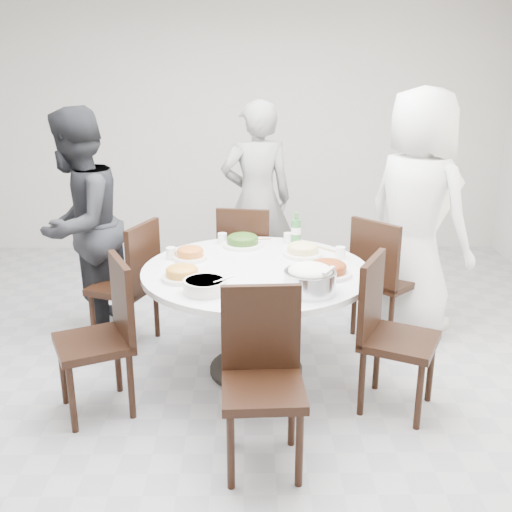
{
  "coord_description": "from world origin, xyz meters",
  "views": [
    {
      "loc": [
        0.2,
        -3.61,
        2.04
      ],
      "look_at": [
        0.24,
        0.15,
        0.82
      ],
      "focal_mm": 42.0,
      "sensor_mm": 36.0,
      "label": 1
    }
  ],
  "objects_px": {
    "soup_bowl": "(205,286)",
    "diner_middle": "(257,200)",
    "rice_bowl": "(310,282)",
    "chair_se": "(400,337)",
    "chair_nw": "(123,284)",
    "beverage_bottle": "(296,228)",
    "diner_left": "(79,226)",
    "chair_ne": "(387,277)",
    "dining_table": "(256,321)",
    "chair_sw": "(93,340)",
    "diner_right": "(417,213)",
    "chair_s": "(263,386)",
    "chair_n": "(247,259)"
  },
  "relations": [
    {
      "from": "soup_bowl",
      "to": "diner_middle",
      "type": "bearing_deg",
      "value": 80.35
    },
    {
      "from": "rice_bowl",
      "to": "chair_se",
      "type": "bearing_deg",
      "value": -4.27
    },
    {
      "from": "chair_nw",
      "to": "rice_bowl",
      "type": "height_order",
      "value": "chair_nw"
    },
    {
      "from": "rice_bowl",
      "to": "beverage_bottle",
      "type": "xyz_separation_m",
      "value": [
        -0.01,
        0.98,
        0.06
      ]
    },
    {
      "from": "diner_left",
      "to": "chair_ne",
      "type": "bearing_deg",
      "value": 101.48
    },
    {
      "from": "beverage_bottle",
      "to": "dining_table",
      "type": "bearing_deg",
      "value": -118.82
    },
    {
      "from": "chair_nw",
      "to": "chair_se",
      "type": "distance_m",
      "value": 2.06
    },
    {
      "from": "chair_sw",
      "to": "diner_left",
      "type": "distance_m",
      "value": 1.23
    },
    {
      "from": "soup_bowl",
      "to": "chair_nw",
      "type": "bearing_deg",
      "value": 127.57
    },
    {
      "from": "diner_middle",
      "to": "beverage_bottle",
      "type": "distance_m",
      "value": 0.99
    },
    {
      "from": "diner_right",
      "to": "beverage_bottle",
      "type": "bearing_deg",
      "value": 63.22
    },
    {
      "from": "chair_s",
      "to": "diner_left",
      "type": "bearing_deg",
      "value": 126.65
    },
    {
      "from": "chair_n",
      "to": "chair_se",
      "type": "bearing_deg",
      "value": 131.46
    },
    {
      "from": "dining_table",
      "to": "chair_se",
      "type": "bearing_deg",
      "value": -28.96
    },
    {
      "from": "soup_bowl",
      "to": "beverage_bottle",
      "type": "bearing_deg",
      "value": 58.06
    },
    {
      "from": "chair_ne",
      "to": "diner_left",
      "type": "bearing_deg",
      "value": 45.93
    },
    {
      "from": "diner_middle",
      "to": "soup_bowl",
      "type": "relative_size",
      "value": 6.82
    },
    {
      "from": "chair_n",
      "to": "rice_bowl",
      "type": "relative_size",
      "value": 3.09
    },
    {
      "from": "chair_ne",
      "to": "beverage_bottle",
      "type": "bearing_deg",
      "value": 49.35
    },
    {
      "from": "diner_middle",
      "to": "soup_bowl",
      "type": "xyz_separation_m",
      "value": [
        -0.33,
        -1.92,
        -0.08
      ]
    },
    {
      "from": "chair_nw",
      "to": "chair_sw",
      "type": "height_order",
      "value": "same"
    },
    {
      "from": "dining_table",
      "to": "chair_ne",
      "type": "height_order",
      "value": "chair_ne"
    },
    {
      "from": "diner_right",
      "to": "diner_left",
      "type": "bearing_deg",
      "value": 55.03
    },
    {
      "from": "chair_nw",
      "to": "diner_right",
      "type": "height_order",
      "value": "diner_right"
    },
    {
      "from": "chair_se",
      "to": "rice_bowl",
      "type": "relative_size",
      "value": 3.09
    },
    {
      "from": "chair_n",
      "to": "chair_sw",
      "type": "height_order",
      "value": "same"
    },
    {
      "from": "rice_bowl",
      "to": "beverage_bottle",
      "type": "height_order",
      "value": "beverage_bottle"
    },
    {
      "from": "chair_nw",
      "to": "rice_bowl",
      "type": "xyz_separation_m",
      "value": [
        1.29,
        -0.89,
        0.34
      ]
    },
    {
      "from": "chair_sw",
      "to": "soup_bowl",
      "type": "bearing_deg",
      "value": 70.32
    },
    {
      "from": "chair_ne",
      "to": "rice_bowl",
      "type": "bearing_deg",
      "value": 102.48
    },
    {
      "from": "chair_s",
      "to": "diner_left",
      "type": "distance_m",
      "value": 2.17
    },
    {
      "from": "chair_se",
      "to": "chair_sw",
      "type": "bearing_deg",
      "value": 117.1
    },
    {
      "from": "beverage_bottle",
      "to": "diner_middle",
      "type": "bearing_deg",
      "value": 106.4
    },
    {
      "from": "chair_s",
      "to": "soup_bowl",
      "type": "relative_size",
      "value": 3.71
    },
    {
      "from": "chair_n",
      "to": "diner_middle",
      "type": "bearing_deg",
      "value": -90.35
    },
    {
      "from": "chair_se",
      "to": "diner_right",
      "type": "distance_m",
      "value": 1.33
    },
    {
      "from": "diner_right",
      "to": "diner_left",
      "type": "xyz_separation_m",
      "value": [
        -2.55,
        -0.09,
        -0.07
      ]
    },
    {
      "from": "rice_bowl",
      "to": "beverage_bottle",
      "type": "distance_m",
      "value": 0.98
    },
    {
      "from": "chair_s",
      "to": "diner_right",
      "type": "relative_size",
      "value": 0.5
    },
    {
      "from": "chair_ne",
      "to": "diner_left",
      "type": "distance_m",
      "value": 2.36
    },
    {
      "from": "chair_nw",
      "to": "rice_bowl",
      "type": "distance_m",
      "value": 1.61
    },
    {
      "from": "chair_sw",
      "to": "diner_left",
      "type": "relative_size",
      "value": 0.54
    },
    {
      "from": "diner_right",
      "to": "diner_middle",
      "type": "distance_m",
      "value": 1.44
    },
    {
      "from": "diner_right",
      "to": "beverage_bottle",
      "type": "distance_m",
      "value": 0.95
    },
    {
      "from": "chair_n",
      "to": "diner_left",
      "type": "distance_m",
      "value": 1.37
    },
    {
      "from": "diner_middle",
      "to": "diner_right",
      "type": "bearing_deg",
      "value": 138.37
    },
    {
      "from": "chair_sw",
      "to": "diner_middle",
      "type": "distance_m",
      "value": 2.25
    },
    {
      "from": "rice_bowl",
      "to": "chair_sw",
      "type": "bearing_deg",
      "value": -177.59
    },
    {
      "from": "soup_bowl",
      "to": "beverage_bottle",
      "type": "relative_size",
      "value": 1.05
    },
    {
      "from": "rice_bowl",
      "to": "diner_right",
      "type": "bearing_deg",
      "value": 51.17
    }
  ]
}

